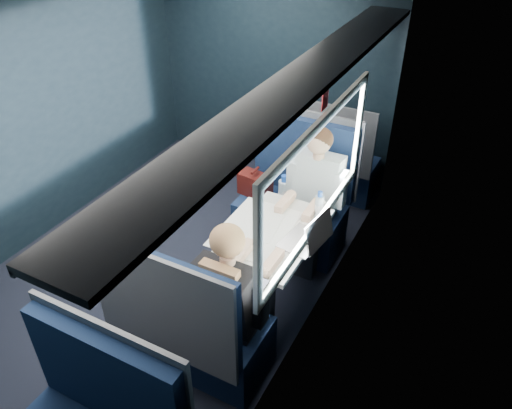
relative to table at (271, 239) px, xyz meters
The scene contains 12 objects.
ground 1.23m from the table, behind, with size 2.80×4.20×0.01m, color black.
room_shell 1.30m from the table, behind, with size 3.00×4.40×2.40m.
table is the anchor object (origin of this frame).
seat_bay_near 0.93m from the table, 102.65° to the left, with size 1.06×0.62×1.26m.
seat_bay_far 0.93m from the table, 101.78° to the right, with size 1.04×0.62×1.26m.
seat_row_front 1.82m from the table, 95.80° to the left, with size 1.04×0.51×1.16m.
man 0.70m from the table, 84.48° to the left, with size 0.53×0.56×1.32m.
woman 0.71m from the table, 84.55° to the right, with size 0.53×0.56×1.32m.
papers 0.15m from the table, 168.19° to the right, with size 0.51×0.73×0.01m, color white.
laptop 0.36m from the table, ahead, with size 0.31×0.38×0.26m.
bottle_small 0.47m from the table, 55.17° to the left, with size 0.07×0.07×0.24m.
cup 0.51m from the table, 61.54° to the left, with size 0.07×0.07×0.09m, color white.
Camera 1 is at (2.35, -2.77, 3.10)m, focal length 35.00 mm.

